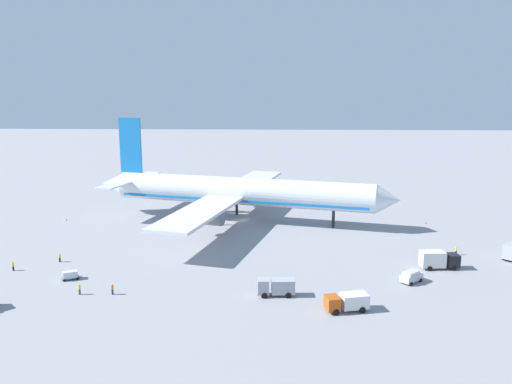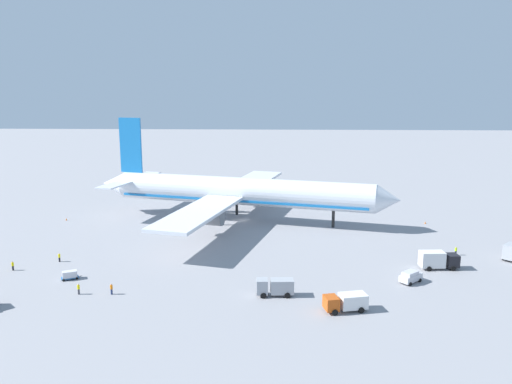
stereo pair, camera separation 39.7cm
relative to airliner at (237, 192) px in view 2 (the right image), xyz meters
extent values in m
plane|color=gray|center=(1.28, -0.31, -7.20)|extent=(600.00, 600.00, 0.00)
cylinder|color=silver|center=(1.28, -0.31, 0.17)|extent=(63.77, 21.83, 6.70)
cone|color=silver|center=(34.97, -8.61, 0.17)|extent=(6.78, 7.66, 6.57)
cone|color=silver|center=(-33.05, 8.16, 0.17)|extent=(8.03, 7.79, 6.37)
cube|color=#1972BF|center=(-27.86, 6.88, 10.53)|extent=(5.95, 1.92, 14.03)
cube|color=silver|center=(-26.69, 13.69, 1.51)|extent=(7.09, 12.49, 0.36)
cube|color=silver|center=(-29.99, 0.30, 1.51)|extent=(7.09, 12.49, 0.36)
cube|color=silver|center=(2.86, 19.46, -0.84)|extent=(16.50, 33.63, 0.70)
cylinder|color=slate|center=(2.67, 14.49, -2.94)|extent=(5.66, 4.59, 3.50)
cube|color=silver|center=(-6.51, -18.53, -0.84)|extent=(16.50, 33.63, 0.70)
cylinder|color=slate|center=(-4.37, -14.05, -2.98)|extent=(5.70, 4.67, 3.58)
cylinder|color=black|center=(23.04, -5.67, -5.19)|extent=(0.70, 0.70, 4.01)
cylinder|color=black|center=(-0.54, 5.66, -5.19)|extent=(0.70, 0.70, 4.01)
cylinder|color=black|center=(-3.11, -4.74, -5.19)|extent=(0.70, 0.70, 4.01)
cube|color=#1972BF|center=(1.28, -0.31, -1.68)|extent=(61.20, 20.90, 0.50)
cube|color=#999EA5|center=(7.75, -46.80, -5.62)|extent=(1.87, 2.19, 2.26)
cube|color=#999EA5|center=(10.86, -46.59, -5.64)|extent=(3.71, 2.31, 2.21)
cube|color=black|center=(7.15, -46.84, -5.05)|extent=(0.20, 1.74, 0.99)
cylinder|color=black|center=(7.99, -47.82, -6.75)|extent=(0.92, 0.36, 0.90)
cylinder|color=black|center=(7.85, -45.75, -6.75)|extent=(0.92, 0.36, 0.90)
cylinder|color=black|center=(11.67, -47.57, -6.75)|extent=(0.92, 0.36, 0.90)
cylinder|color=black|center=(11.53, -45.50, -6.75)|extent=(0.92, 0.36, 0.90)
cube|color=#BF4C14|center=(17.88, -52.25, -5.80)|extent=(2.38, 2.79, 1.90)
cube|color=silver|center=(21.15, -51.46, -5.73)|extent=(4.31, 3.26, 2.04)
cube|color=black|center=(17.25, -52.40, -5.32)|extent=(0.56, 2.00, 0.84)
cylinder|color=black|center=(18.35, -53.38, -6.75)|extent=(0.95, 0.50, 0.90)
cylinder|color=black|center=(17.78, -51.03, -6.75)|extent=(0.95, 0.50, 0.90)
cylinder|color=black|center=(22.22, -52.45, -6.75)|extent=(0.95, 0.50, 0.90)
cylinder|color=black|center=(21.65, -50.10, -6.75)|extent=(0.95, 0.50, 0.90)
cube|color=black|center=(41.44, -32.96, -5.64)|extent=(2.21, 2.60, 2.22)
cube|color=silver|center=(37.79, -33.23, -5.37)|extent=(4.37, 2.76, 2.76)
cube|color=black|center=(42.14, -32.90, -5.08)|extent=(0.23, 2.06, 0.98)
cylinder|color=black|center=(41.14, -31.75, -6.75)|extent=(0.92, 0.37, 0.90)
cylinder|color=black|center=(41.33, -34.20, -6.75)|extent=(0.92, 0.37, 0.90)
cylinder|color=black|center=(36.83, -32.07, -6.75)|extent=(0.92, 0.37, 0.90)
cylinder|color=black|center=(37.01, -34.52, -6.75)|extent=(0.92, 0.37, 0.90)
cube|color=#999EA5|center=(54.15, -28.11, -5.38)|extent=(4.03, 4.06, 2.74)
cylinder|color=black|center=(55.08, -25.31, -6.75)|extent=(0.83, 0.86, 0.90)
cylinder|color=black|center=(52.78, -27.76, -6.75)|extent=(0.83, 0.86, 0.90)
cube|color=silver|center=(32.35, -40.04, -6.33)|extent=(4.34, 4.10, 1.10)
cube|color=silver|center=(32.19, -40.18, -5.50)|extent=(3.09, 2.99, 0.55)
cylinder|color=black|center=(32.78, -38.45, -6.88)|extent=(0.63, 0.58, 0.64)
cylinder|color=black|center=(33.98, -39.85, -6.88)|extent=(0.63, 0.58, 0.64)
cylinder|color=black|center=(30.71, -40.23, -6.88)|extent=(0.63, 0.58, 0.64)
cylinder|color=black|center=(31.92, -41.63, -6.88)|extent=(0.63, 0.58, 0.64)
cube|color=#26598C|center=(-25.13, -41.16, -6.92)|extent=(3.13, 2.52, 0.15)
cylinder|color=#333338|center=(-23.62, -40.38, -6.92)|extent=(0.57, 0.35, 0.08)
cube|color=silver|center=(-25.13, -41.16, -6.31)|extent=(2.66, 2.19, 1.08)
cylinder|color=black|center=(-24.51, -40.05, -7.00)|extent=(0.41, 0.29, 0.40)
cylinder|color=black|center=(-23.87, -41.30, -7.00)|extent=(0.41, 0.29, 0.40)
cylinder|color=black|center=(-26.40, -41.02, -7.00)|extent=(0.41, 0.29, 0.40)
cylinder|color=black|center=(-25.76, -42.27, -7.00)|extent=(0.41, 0.29, 0.40)
cylinder|color=navy|center=(-15.93, -47.27, -6.76)|extent=(0.40, 0.40, 0.87)
cylinder|color=orange|center=(-15.93, -47.27, -6.00)|extent=(0.50, 0.50, 0.65)
sphere|color=tan|center=(-15.93, -47.27, -5.55)|extent=(0.24, 0.24, 0.24)
cylinder|color=#3F3F47|center=(-21.09, -47.51, -6.76)|extent=(0.36, 0.36, 0.88)
cylinder|color=yellow|center=(-21.09, -47.51, -5.99)|extent=(0.45, 0.45, 0.66)
sphere|color=beige|center=(-21.09, -47.51, -5.55)|extent=(0.24, 0.24, 0.24)
cylinder|color=black|center=(-37.02, -37.40, -6.78)|extent=(0.41, 0.41, 0.83)
cylinder|color=yellow|center=(-37.02, -37.40, -6.06)|extent=(0.52, 0.52, 0.62)
sphere|color=tan|center=(-37.02, -37.40, -5.63)|extent=(0.22, 0.22, 0.22)
cylinder|color=black|center=(-30.72, -32.46, -6.78)|extent=(0.37, 0.37, 0.84)
cylinder|color=yellow|center=(-30.72, -32.46, -6.05)|extent=(0.46, 0.46, 0.63)
sphere|color=beige|center=(-30.72, -32.46, -5.62)|extent=(0.23, 0.23, 0.23)
cylinder|color=black|center=(44.77, -25.22, -6.77)|extent=(0.35, 0.35, 0.85)
cylinder|color=#B2F219|center=(44.77, -25.22, -6.03)|extent=(0.44, 0.44, 0.64)
sphere|color=tan|center=(44.77, -25.22, -5.59)|extent=(0.23, 0.23, 0.23)
cone|color=orange|center=(-42.20, -2.08, -6.92)|extent=(0.36, 0.36, 0.55)
cone|color=orange|center=(45.63, -1.33, -6.92)|extent=(0.36, 0.36, 0.55)
camera|label=1|loc=(9.74, -120.93, 24.19)|focal=35.46mm
camera|label=2|loc=(10.14, -120.91, 24.19)|focal=35.46mm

